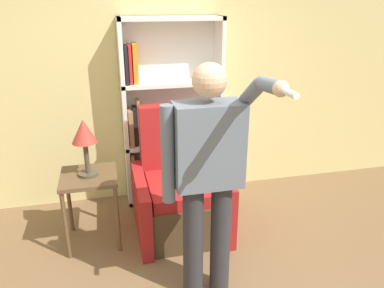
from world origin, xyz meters
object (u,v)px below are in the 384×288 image
side_table (90,186)px  table_lamp (84,135)px  armchair (179,194)px  person_standing (208,171)px  bookcase (164,118)px

side_table → table_lamp: table_lamp is taller
armchair → person_standing: size_ratio=0.67×
armchair → side_table: armchair is taller
side_table → person_standing: bearing=-46.1°
bookcase → armchair: bearing=-87.8°
bookcase → side_table: bearing=-139.3°
bookcase → armchair: (0.02, -0.64, -0.58)m
bookcase → person_standing: bookcase is taller
armchair → table_lamp: size_ratio=2.30×
bookcase → armchair: 0.87m
side_table → table_lamp: size_ratio=1.32×
armchair → bookcase: bearing=92.2°
person_standing → side_table: person_standing is taller
table_lamp → person_standing: bearing=-46.1°
bookcase → armchair: bookcase is taller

